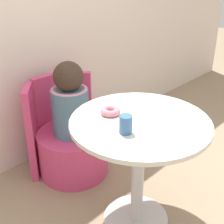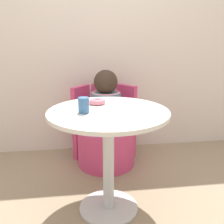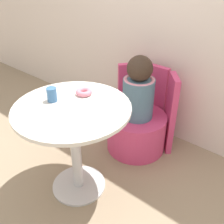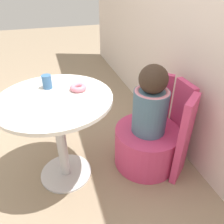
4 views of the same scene
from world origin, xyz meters
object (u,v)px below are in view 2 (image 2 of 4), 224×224
Objects in this scene: tub_chair at (106,147)px; cup at (84,105)px; child_figure at (106,103)px; donut at (97,101)px; round_table at (108,136)px.

tub_chair is 0.95m from cup.
child_figure is at bearing -91.79° from tub_chair.
donut reaches higher than tub_chair.
round_table is 0.69m from child_figure.
donut is (-0.12, -0.51, 0.57)m from tub_chair.
child_figure is 5.72× the size of cup.
child_figure reaches higher than tub_chair.
tub_chair is at bearing 77.22° from donut.
child_figure reaches higher than round_table.
donut is at bearing 64.27° from cup.
cup is (-0.10, -0.20, 0.03)m from donut.
tub_chair is at bearing 73.37° from cup.
cup reaches higher than donut.
round_table is 8.07× the size of cup.
donut is at bearing -102.78° from tub_chair.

